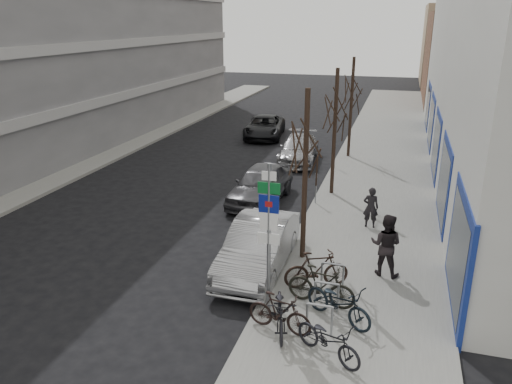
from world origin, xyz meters
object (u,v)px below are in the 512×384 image
Objects in this scene: tree_far at (353,84)px; bike_far_inner at (317,269)px; highway_sign_pole at (269,232)px; bike_rack at (326,293)px; pedestrian_near at (371,207)px; meter_front at (286,239)px; bike_far_curb at (329,336)px; meter_back at (334,153)px; tree_mid at (336,102)px; parked_car_front at (258,246)px; tree_near at (306,136)px; bike_mid_curb at (339,299)px; pedestrian_far at (386,244)px; bike_mid_inner at (321,285)px; parked_car_mid at (261,184)px; meter_mid at (316,185)px; bike_near_right at (280,312)px; lane_car at (265,127)px; parked_car_back at (299,149)px; bike_near_left at (281,308)px.

tree_far reaches higher than bike_far_inner.
highway_sign_pole reaches higher than bike_rack.
bike_rack is 1.48× the size of pedestrian_near.
pedestrian_near is (2.09, 6.59, -1.55)m from highway_sign_pole.
meter_front reaches higher than bike_far_curb.
meter_back is 7.78m from pedestrian_near.
tree_far is at bearing 90.00° from tree_mid.
meter_front reaches higher than bike_far_inner.
meter_front is at bearing 30.01° from parked_car_front.
bike_far_curb is (1.99, -4.30, -0.22)m from meter_front.
tree_near is at bearing -2.07° from bike_far_inner.
tree_far is (0.20, 16.51, 1.65)m from highway_sign_pole.
bike_mid_curb is 3.02m from pedestrian_far.
parked_car_mid is (-3.82, 7.60, 0.06)m from bike_mid_inner.
tree_far is 14.38m from parked_car_front.
tree_far is 14.01m from pedestrian_far.
tree_far is at bearing 12.39° from bike_mid_inner.
pedestrian_far is at bearing -26.17° from bike_mid_inner.
bike_far_curb is 0.92× the size of pedestrian_far.
bike_far_inner is at bearing -84.44° from meter_back.
bike_near_right is at bearing -85.62° from meter_mid.
bike_mid_curb is at bearing -46.21° from bike_rack.
tree_far reaches higher than parked_car_mid.
lane_car is (-6.12, 20.90, 0.03)m from bike_near_right.
parked_car_mid is at bearing 57.80° from bike_mid_curb.
bike_rack is at bearing -85.68° from tree_far.
bike_far_curb is at bearing -157.79° from bike_mid_inner.
parked_car_back is at bearing 104.44° from bike_rack.
pedestrian_far is (2.31, 3.67, 0.45)m from bike_near_right.
bike_mid_inner is 0.37× the size of lane_car.
tree_near reaches higher than bike_near_left.
bike_mid_inner is at bearing 65.45° from pedestrian_far.
meter_back is 0.27× the size of parked_car_back.
meter_back is at bearing -34.30° from parked_car_back.
tree_mid is 5.04m from pedestrian_near.
meter_front is 0.64× the size of bike_mid_curb.
bike_near_left is 7.32m from pedestrian_near.
parked_car_front is (-0.75, -0.44, -0.14)m from meter_front.
tree_far is at bearing -68.97° from pedestrian_far.
pedestrian_far is at bearing -41.35° from parked_car_mid.
bike_rack is 1.78× the size of meter_front.
tree_mid reaches higher than bike_rack.
parked_car_front reaches higher than parked_car_back.
meter_front reaches higher than lane_car.
parked_car_mid is at bearing 3.07° from bike_far_inner.
bike_mid_curb is at bearing -46.22° from bike_near_right.
tree_near is 1.00× the size of tree_mid.
meter_back is 0.68× the size of bike_far_inner.
tree_far is 4.33× the size of meter_back.
pedestrian_near is at bearing -68.04° from parked_car_back.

